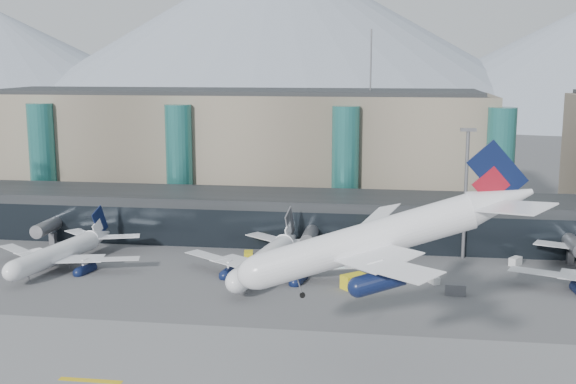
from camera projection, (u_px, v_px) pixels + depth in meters
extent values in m
plane|color=#515154|center=(273.00, 343.00, 99.37)|extent=(900.00, 900.00, 0.00)
cube|color=gold|center=(91.00, 380.00, 87.55)|extent=(8.00, 1.00, 0.02)
cube|color=black|center=(317.00, 218.00, 154.95)|extent=(170.00, 18.00, 10.00)
cube|color=black|center=(312.00, 232.00, 146.46)|extent=(170.00, 0.40, 8.00)
cylinder|color=slate|center=(52.00, 225.00, 152.06)|extent=(2.80, 14.00, 2.80)
cube|color=slate|center=(53.00, 238.00, 152.60)|extent=(1.20, 1.20, 2.40)
cylinder|color=slate|center=(311.00, 233.00, 144.38)|extent=(2.80, 14.00, 2.80)
cube|color=slate|center=(311.00, 248.00, 144.92)|extent=(1.20, 1.20, 2.40)
cylinder|color=slate|center=(571.00, 242.00, 137.41)|extent=(2.80, 14.00, 2.80)
cube|color=slate|center=(570.00, 257.00, 137.95)|extent=(1.20, 1.20, 2.40)
cube|color=gray|center=(234.00, 151.00, 187.80)|extent=(130.00, 30.00, 30.00)
cube|color=black|center=(233.00, 91.00, 185.01)|extent=(123.50, 28.00, 1.00)
cylinder|color=#297471|center=(43.00, 160.00, 178.68)|extent=(6.40, 6.40, 28.00)
cylinder|color=#297471|center=(179.00, 163.00, 173.79)|extent=(6.40, 6.40, 28.00)
cylinder|color=#297471|center=(345.00, 166.00, 168.21)|extent=(6.40, 6.40, 28.00)
cylinder|color=#297471|center=(500.00, 169.00, 163.33)|extent=(6.40, 6.40, 28.00)
cylinder|color=slate|center=(371.00, 62.00, 178.78)|extent=(0.40, 0.40, 16.00)
cone|color=gray|center=(276.00, 34.00, 467.87)|extent=(400.00, 400.00, 110.00)
cylinder|color=slate|center=(465.00, 196.00, 139.68)|extent=(0.70, 0.70, 25.00)
cube|color=slate|center=(468.00, 130.00, 137.37)|extent=(3.00, 1.20, 0.60)
cylinder|color=white|center=(381.00, 225.00, 86.23)|extent=(26.51, 7.42, 4.34)
ellipsoid|color=white|center=(271.00, 225.00, 86.53)|extent=(6.55, 5.03, 4.34)
cone|color=white|center=(522.00, 224.00, 85.81)|extent=(7.94, 5.20, 4.34)
cube|color=white|center=(407.00, 252.00, 77.12)|extent=(15.26, 19.24, 0.22)
cylinder|color=#0D163A|center=(390.00, 266.00, 79.76)|extent=(5.48, 2.99, 2.39)
cube|color=white|center=(536.00, 233.00, 80.62)|extent=(8.62, 10.12, 0.17)
cube|color=white|center=(387.00, 215.00, 95.51)|extent=(11.88, 19.75, 0.22)
cylinder|color=#0D163A|center=(377.00, 235.00, 93.74)|extent=(5.48, 2.99, 2.39)
cube|color=white|center=(510.00, 213.00, 90.92)|extent=(7.00, 10.42, 0.17)
cube|color=#0D163A|center=(527.00, 196.00, 85.17)|extent=(6.46, 1.03, 7.64)
cube|color=maroon|center=(517.00, 207.00, 85.43)|extent=(4.34, 0.82, 4.18)
cylinder|color=slate|center=(304.00, 248.00, 86.95)|extent=(0.18, 0.18, 3.47)
cylinder|color=black|center=(304.00, 260.00, 87.22)|extent=(0.80, 0.36, 0.77)
cylinder|color=black|center=(392.00, 267.00, 84.43)|extent=(1.03, 0.50, 0.99)
cylinder|color=black|center=(387.00, 255.00, 89.55)|extent=(1.03, 0.50, 0.99)
cylinder|color=white|center=(62.00, 246.00, 135.12)|extent=(7.79, 22.60, 3.70)
ellipsoid|color=white|center=(22.00, 261.00, 124.74)|extent=(4.60, 5.77, 3.70)
cone|color=white|center=(105.00, 228.00, 148.43)|extent=(4.82, 6.95, 3.70)
cube|color=white|center=(104.00, 250.00, 134.17)|extent=(16.78, 9.18, 0.18)
cylinder|color=#0D163A|center=(91.00, 261.00, 133.94)|extent=(2.83, 4.76, 2.03)
cube|color=white|center=(124.00, 229.00, 146.98)|extent=(8.86, 5.50, 0.15)
cube|color=white|center=(33.00, 243.00, 139.25)|extent=(16.10, 13.70, 0.18)
cylinder|color=#0D163A|center=(37.00, 255.00, 137.79)|extent=(2.83, 4.76, 2.03)
cube|color=white|center=(86.00, 226.00, 149.82)|extent=(8.46, 7.67, 0.15)
cube|color=#0D163A|center=(105.00, 214.00, 148.20)|extent=(1.25, 5.46, 6.51)
cube|color=white|center=(103.00, 220.00, 147.51)|extent=(0.94, 3.68, 3.56)
cylinder|color=slate|center=(36.00, 269.00, 128.29)|extent=(0.15, 0.15, 2.96)
cylinder|color=black|center=(36.00, 276.00, 128.52)|extent=(0.35, 0.69, 0.66)
cylinder|color=black|center=(76.00, 264.00, 135.97)|extent=(0.48, 0.89, 0.84)
cylinder|color=black|center=(56.00, 262.00, 137.38)|extent=(0.48, 0.89, 0.84)
cylinder|color=white|center=(267.00, 252.00, 129.62)|extent=(7.89, 24.35, 3.98)
ellipsoid|color=white|center=(243.00, 270.00, 118.36)|extent=(4.85, 6.15, 3.98)
cone|color=white|center=(292.00, 232.00, 144.06)|extent=(5.06, 7.43, 3.98)
cube|color=white|center=(315.00, 257.00, 128.79)|extent=(18.09, 10.21, 0.20)
cylinder|color=#0D163A|center=(302.00, 269.00, 128.48)|extent=(2.95, 5.10, 2.19)
cube|color=white|center=(316.00, 232.00, 142.59)|extent=(9.55, 6.09, 0.16)
cube|color=white|center=(226.00, 249.00, 133.91)|extent=(17.45, 14.53, 0.20)
cylinder|color=#0D163A|center=(234.00, 263.00, 132.37)|extent=(2.95, 5.10, 2.19)
cube|color=white|center=(270.00, 229.00, 145.46)|extent=(9.17, 8.15, 0.16)
cube|color=slate|center=(293.00, 216.00, 143.81)|extent=(1.22, 5.90, 7.01)
cube|color=white|center=(291.00, 223.00, 143.06)|extent=(0.93, 3.97, 3.83)
cylinder|color=slate|center=(251.00, 279.00, 122.20)|extent=(0.16, 0.16, 3.18)
cylinder|color=black|center=(251.00, 287.00, 122.45)|extent=(0.37, 0.74, 0.71)
cylinder|color=black|center=(281.00, 273.00, 130.59)|extent=(0.50, 0.95, 0.91)
cylinder|color=black|center=(257.00, 270.00, 132.01)|extent=(0.50, 0.95, 0.91)
cube|color=white|center=(562.00, 263.00, 123.31)|extent=(20.17, 12.61, 0.22)
cube|color=white|center=(559.00, 235.00, 137.89)|extent=(10.64, 7.38, 0.18)
cube|color=gold|center=(249.00, 255.00, 140.94)|extent=(2.15, 2.99, 1.58)
cube|color=#505055|center=(455.00, 289.00, 119.54)|extent=(3.53, 2.05, 1.89)
cube|color=silver|center=(515.00, 261.00, 136.87)|extent=(2.79, 3.05, 1.55)
cube|color=#505055|center=(43.00, 256.00, 139.91)|extent=(2.24, 3.83, 2.06)
cube|color=silver|center=(434.00, 280.00, 125.58)|extent=(2.10, 2.48, 1.25)
cube|color=gold|center=(354.00, 281.00, 123.22)|extent=(4.70, 4.55, 2.37)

